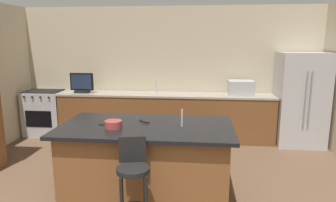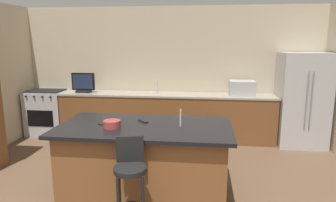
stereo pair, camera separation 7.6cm
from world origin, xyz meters
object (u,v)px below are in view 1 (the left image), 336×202
(refrigerator, at_px, (300,99))
(tv_remote, at_px, (144,121))
(microwave, at_px, (241,88))
(tv_monitor, at_px, (82,84))
(range_oven, at_px, (46,113))
(cell_phone, at_px, (105,123))
(fruit_bowl, at_px, (113,124))
(kitchen_island, at_px, (146,159))
(bar_stool_center, at_px, (133,176))

(refrigerator, xyz_separation_m, tv_remote, (-2.62, -2.06, 0.06))
(microwave, xyz_separation_m, tv_monitor, (-3.17, -0.05, 0.04))
(refrigerator, bearing_deg, range_oven, 179.28)
(cell_phone, height_order, tv_remote, tv_remote)
(fruit_bowl, bearing_deg, refrigerator, 38.92)
(kitchen_island, relative_size, cell_phone, 14.41)
(tv_monitor, bearing_deg, tv_remote, -51.43)
(tv_monitor, relative_size, bar_stool_center, 0.48)
(range_oven, height_order, microwave, microwave)
(microwave, bearing_deg, cell_phone, -131.20)
(microwave, bearing_deg, tv_remote, -125.33)
(tv_remote, bearing_deg, bar_stool_center, -132.90)
(kitchen_island, relative_size, fruit_bowl, 10.27)
(microwave, distance_m, bar_stool_center, 3.40)
(refrigerator, distance_m, range_oven, 5.14)
(range_oven, relative_size, tv_monitor, 2.01)
(kitchen_island, xyz_separation_m, bar_stool_center, (-0.01, -0.74, 0.12))
(tv_remote, bearing_deg, refrigerator, -7.42)
(cell_phone, bearing_deg, bar_stool_center, -25.89)
(range_oven, xyz_separation_m, tv_remote, (2.50, -2.13, 0.46))
(microwave, bearing_deg, range_oven, -179.98)
(refrigerator, bearing_deg, tv_remote, -141.71)
(range_oven, distance_m, fruit_bowl, 3.31)
(refrigerator, height_order, cell_phone, refrigerator)
(cell_phone, xyz_separation_m, tv_remote, (0.48, 0.14, 0.01))
(kitchen_island, height_order, bar_stool_center, bar_stool_center)
(microwave, height_order, tv_remote, microwave)
(kitchen_island, xyz_separation_m, cell_phone, (-0.53, 0.02, 0.46))
(refrigerator, bearing_deg, kitchen_island, -139.03)
(tv_monitor, bearing_deg, fruit_bowl, -60.80)
(bar_stool_center, xyz_separation_m, cell_phone, (-0.53, 0.76, 0.34))
(fruit_bowl, height_order, cell_phone, fruit_bowl)
(kitchen_island, xyz_separation_m, range_oven, (-2.56, 2.29, -0.00))
(kitchen_island, relative_size, tv_monitor, 4.59)
(range_oven, height_order, cell_phone, range_oven)
(kitchen_island, height_order, microwave, microwave)
(fruit_bowl, bearing_deg, kitchen_island, 21.43)
(microwave, height_order, fruit_bowl, microwave)
(kitchen_island, bearing_deg, cell_phone, 178.12)
(microwave, relative_size, tv_remote, 2.82)
(fruit_bowl, height_order, tv_remote, fruit_bowl)
(microwave, distance_m, tv_remote, 2.61)
(bar_stool_center, bearing_deg, tv_monitor, 106.68)
(range_oven, distance_m, cell_phone, 3.08)
(kitchen_island, xyz_separation_m, tv_remote, (-0.05, 0.16, 0.46))
(range_oven, distance_m, tv_remote, 3.32)
(kitchen_island, xyz_separation_m, microwave, (1.46, 2.29, 0.60))
(kitchen_island, distance_m, microwave, 2.78)
(tv_monitor, bearing_deg, kitchen_island, -52.65)
(microwave, height_order, tv_monitor, tv_monitor)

